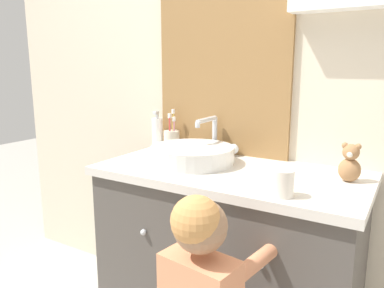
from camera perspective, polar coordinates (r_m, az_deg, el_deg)
name	(u,v)px	position (r m, az deg, el deg)	size (l,w,h in m)	color
wall_back	(263,54)	(1.75, 10.84, 13.38)	(3.20, 0.18, 2.50)	beige
vanity_counter	(227,260)	(1.70, 5.39, -17.17)	(1.09, 0.55, 0.81)	#4C4742
sink_basin	(193,154)	(1.63, 0.19, -1.50)	(0.36, 0.41, 0.19)	silver
toothbrush_holder	(172,139)	(1.90, -3.12, 0.75)	(0.08, 0.08, 0.20)	beige
soap_dispenser	(157,132)	(1.95, -5.29, 1.81)	(0.06, 0.06, 0.19)	white
teddy_bear	(350,163)	(1.48, 22.93, -2.75)	(0.08, 0.07, 0.14)	#9E7047
drinking_cup	(283,183)	(1.25, 13.71, -5.83)	(0.07, 0.07, 0.09)	silver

